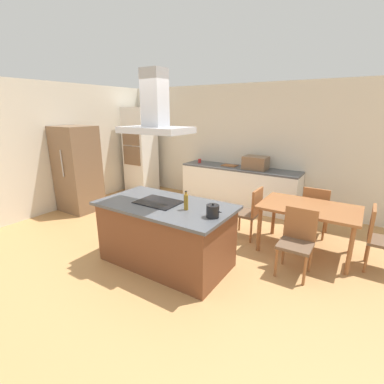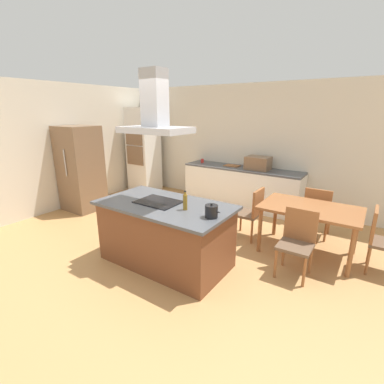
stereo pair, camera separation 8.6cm
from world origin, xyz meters
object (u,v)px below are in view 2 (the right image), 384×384
(chair_facing_back_wall, at_px, (318,210))
(wall_oven_stack, at_px, (144,150))
(chair_at_left_end, at_px, (252,210))
(chair_facing_island, at_px, (297,238))
(olive_oil_bottle, at_px, (185,202))
(refrigerator, at_px, (81,169))
(cutting_board, at_px, (232,166))
(range_hood, at_px, (155,113))
(countertop_microwave, at_px, (258,163))
(chair_at_right_end, at_px, (381,237))
(coffee_mug_red, at_px, (202,161))
(cooktop, at_px, (158,202))
(tea_kettle, at_px, (212,211))
(dining_table, at_px, (310,212))

(chair_facing_back_wall, bearing_deg, wall_oven_stack, 173.06)
(chair_at_left_end, bearing_deg, chair_facing_island, -36.01)
(olive_oil_bottle, height_order, refrigerator, refrigerator)
(wall_oven_stack, bearing_deg, refrigerator, -92.43)
(chair_facing_back_wall, xyz_separation_m, chair_at_left_end, (-0.92, -0.67, 0.00))
(cutting_board, xyz_separation_m, range_hood, (0.30, -2.93, 1.19))
(countertop_microwave, distance_m, chair_at_left_end, 1.62)
(refrigerator, relative_size, chair_at_right_end, 2.04)
(coffee_mug_red, xyz_separation_m, chair_facing_back_wall, (2.82, -0.80, -0.44))
(chair_at_left_end, distance_m, chair_at_right_end, 1.83)
(olive_oil_bottle, distance_m, wall_oven_stack, 4.23)
(cooktop, height_order, tea_kettle, tea_kettle)
(olive_oil_bottle, bearing_deg, coffee_mug_red, 118.23)
(olive_oil_bottle, bearing_deg, refrigerator, 166.65)
(chair_facing_island, relative_size, chair_facing_back_wall, 1.00)
(countertop_microwave, height_order, wall_oven_stack, wall_oven_stack)
(countertop_microwave, xyz_separation_m, chair_facing_back_wall, (1.40, -0.78, -0.53))
(range_hood, bearing_deg, chair_at_right_end, 28.35)
(range_hood, bearing_deg, cutting_board, 95.78)
(tea_kettle, bearing_deg, dining_table, 60.97)
(coffee_mug_red, height_order, cutting_board, coffee_mug_red)
(coffee_mug_red, bearing_deg, refrigerator, -129.76)
(cooktop, xyz_separation_m, tea_kettle, (0.90, -0.07, 0.07))
(wall_oven_stack, distance_m, dining_table, 4.70)
(olive_oil_bottle, relative_size, wall_oven_stack, 0.12)
(countertop_microwave, bearing_deg, cutting_board, 175.47)
(cooktop, relative_size, olive_oil_bottle, 2.36)
(tea_kettle, height_order, olive_oil_bottle, olive_oil_bottle)
(chair_facing_back_wall, bearing_deg, cooktop, -129.64)
(countertop_microwave, bearing_deg, olive_oil_bottle, -86.97)
(coffee_mug_red, bearing_deg, olive_oil_bottle, -61.77)
(countertop_microwave, xyz_separation_m, wall_oven_stack, (-3.12, -0.23, 0.06))
(coffee_mug_red, xyz_separation_m, chair_at_left_end, (1.91, -1.47, -0.44))
(olive_oil_bottle, xyz_separation_m, dining_table, (1.25, 1.47, -0.34))
(dining_table, bearing_deg, coffee_mug_red, 152.53)
(cutting_board, bearing_deg, cooktop, -84.22)
(cooktop, bearing_deg, cutting_board, 95.78)
(cooktop, xyz_separation_m, coffee_mug_red, (-1.09, 2.90, 0.04))
(chair_at_right_end, bearing_deg, refrigerator, -173.07)
(coffee_mug_red, relative_size, dining_table, 0.06)
(cooktop, xyz_separation_m, countertop_microwave, (0.33, 2.88, 0.13))
(refrigerator, relative_size, dining_table, 1.30)
(countertop_microwave, height_order, cutting_board, countertop_microwave)
(chair_at_right_end, distance_m, range_hood, 3.41)
(coffee_mug_red, relative_size, chair_at_right_end, 0.10)
(chair_at_left_end, bearing_deg, refrigerator, -169.69)
(countertop_microwave, relative_size, coffee_mug_red, 5.56)
(chair_facing_island, bearing_deg, tea_kettle, -134.86)
(coffee_mug_red, bearing_deg, chair_facing_back_wall, -15.87)
(dining_table, relative_size, chair_facing_back_wall, 1.57)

